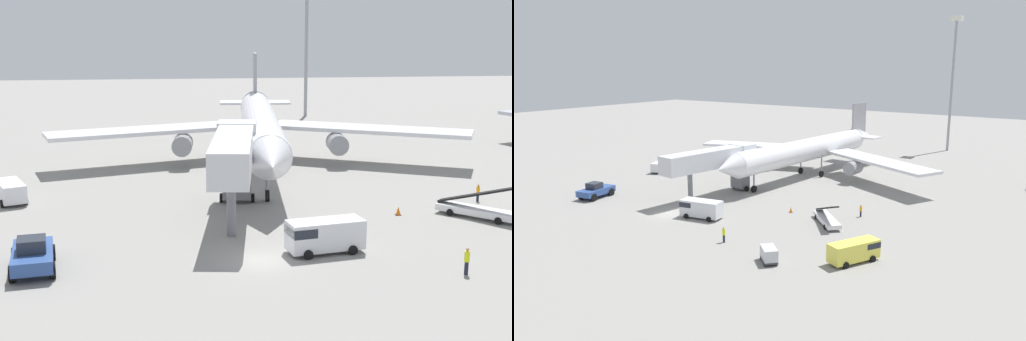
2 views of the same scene
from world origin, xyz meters
The scene contains 13 objects.
ground_plane centered at (0.00, 0.00, 0.00)m, with size 300.00×300.00×0.00m, color gray.
airplane_at_gate centered at (3.56, 30.73, 4.71)m, with size 47.91×45.09×11.84m.
jet_bridge centered at (-0.94, 10.68, 5.42)m, with size 5.26×16.61×7.29m.
pushback_tug centered at (-15.13, -0.32, 1.09)m, with size 3.61×5.87×2.33m.
belt_loader_truck centered at (19.24, 8.40, 0.77)m, with size 6.04×6.00×3.23m.
service_van_near_left centered at (-20.75, 18.04, 1.09)m, with size 3.75×5.16×1.88m.
service_van_near_center centered at (4.59, 1.16, 1.35)m, with size 5.74×3.09×2.37m.
service_van_outer_right centered at (27.51, -0.80, 1.25)m, with size 4.06×5.77×2.18m.
baggage_cart_mid_right centered at (20.44, -5.92, 0.88)m, with size 2.77×2.70×1.59m.
ground_crew_worker_foreground centered at (12.98, -4.12, 0.97)m, with size 0.47×0.47×1.83m.
ground_crew_worker_midground centered at (21.49, 13.52, 0.86)m, with size 0.40×0.40×1.62m.
safety_cone_alpha centered at (12.92, 9.96, 0.36)m, with size 0.48×0.48×0.74m.
apron_light_mast centered at (16.08, 71.43, 20.10)m, with size 2.40×2.40×29.62m.
Camera 2 is at (48.02, -45.19, 19.90)m, focal length 35.37 mm.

